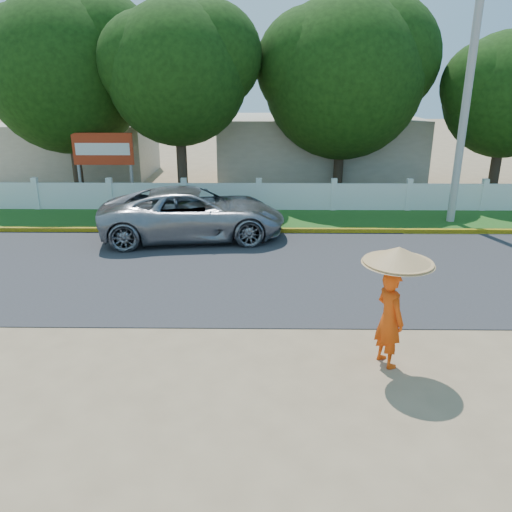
{
  "coord_description": "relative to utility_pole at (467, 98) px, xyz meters",
  "views": [
    {
      "loc": [
        0.13,
        -8.5,
        5.04
      ],
      "look_at": [
        0.0,
        2.0,
        1.3
      ],
      "focal_mm": 35.0,
      "sensor_mm": 36.0,
      "label": 1
    }
  ],
  "objects": [
    {
      "name": "building_far",
      "position": [
        -17.16,
        9.45,
        -3.02
      ],
      "size": [
        8.0,
        5.0,
        2.8
      ],
      "primitive_type": "cube",
      "color": "#B7AD99",
      "rests_on": "ground"
    },
    {
      "name": "tree_row",
      "position": [
        -4.84,
        4.7,
        0.68
      ],
      "size": [
        29.59,
        7.91,
        8.62
      ],
      "color": "#473828",
      "rests_on": "ground"
    },
    {
      "name": "fence",
      "position": [
        -7.16,
        1.65,
        -3.87
      ],
      "size": [
        40.0,
        0.1,
        1.1
      ],
      "primitive_type": "cube",
      "color": "silver",
      "rests_on": "ground"
    },
    {
      "name": "grass_verge",
      "position": [
        -7.16,
        0.2,
        -4.41
      ],
      "size": [
        60.0,
        3.5,
        0.03
      ],
      "primitive_type": "cube",
      "color": "#2D601E",
      "rests_on": "ground"
    },
    {
      "name": "billboard",
      "position": [
        -13.62,
        2.74,
        -2.28
      ],
      "size": [
        2.5,
        0.13,
        2.95
      ],
      "color": "gray",
      "rests_on": "ground"
    },
    {
      "name": "ground",
      "position": [
        -7.16,
        -9.55,
        -4.42
      ],
      "size": [
        120.0,
        120.0,
        0.0
      ],
      "primitive_type": "plane",
      "color": "#9E8460",
      "rests_on": "ground"
    },
    {
      "name": "building_near",
      "position": [
        -4.16,
        8.45,
        -2.82
      ],
      "size": [
        10.0,
        6.0,
        3.2
      ],
      "primitive_type": "cube",
      "color": "#B7AD99",
      "rests_on": "ground"
    },
    {
      "name": "monk_with_parasol",
      "position": [
        -4.68,
        -9.87,
        -2.92
      ],
      "size": [
        1.27,
        1.27,
        2.31
      ],
      "color": "#DD430B",
      "rests_on": "ground"
    },
    {
      "name": "curb",
      "position": [
        -7.16,
        -1.5,
        -4.34
      ],
      "size": [
        40.0,
        0.18,
        0.16
      ],
      "primitive_type": "cube",
      "color": "yellow",
      "rests_on": "ground"
    },
    {
      "name": "road",
      "position": [
        -7.16,
        -5.05,
        -4.41
      ],
      "size": [
        60.0,
        7.0,
        0.02
      ],
      "primitive_type": "cube",
      "color": "#38383A",
      "rests_on": "ground"
    },
    {
      "name": "utility_pole",
      "position": [
        0.0,
        0.0,
        0.0
      ],
      "size": [
        0.28,
        0.28,
        8.84
      ],
      "primitive_type": "cylinder",
      "color": "#9B9B98",
      "rests_on": "ground"
    },
    {
      "name": "vehicle",
      "position": [
        -9.3,
        -2.08,
        -3.58
      ],
      "size": [
        6.34,
        3.54,
        1.68
      ],
      "primitive_type": "imported",
      "rotation": [
        0.0,
        0.0,
        1.7
      ],
      "color": "gray",
      "rests_on": "ground"
    }
  ]
}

